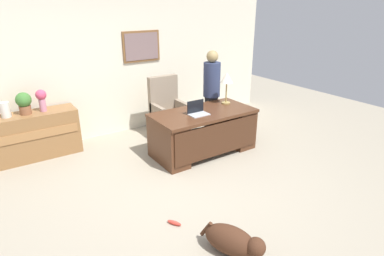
{
  "coord_description": "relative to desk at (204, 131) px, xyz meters",
  "views": [
    {
      "loc": [
        -2.26,
        -3.35,
        2.49
      ],
      "look_at": [
        0.17,
        0.3,
        0.75
      ],
      "focal_mm": 29.94,
      "sensor_mm": 36.0,
      "label": 1
    }
  ],
  "objects": [
    {
      "name": "laptop",
      "position": [
        -0.16,
        -0.02,
        0.4
      ],
      "size": [
        0.32,
        0.22,
        0.22
      ],
      "color": "#B2B5BA",
      "rests_on": "desk"
    },
    {
      "name": "person_standing",
      "position": [
        0.59,
        0.59,
        0.45
      ],
      "size": [
        0.32,
        0.32,
        1.66
      ],
      "color": "#262323",
      "rests_on": "ground_plane"
    },
    {
      "name": "desk",
      "position": [
        0.0,
        0.0,
        0.0
      ],
      "size": [
        1.76,
        0.88,
        0.75
      ],
      "color": "#4C2B19",
      "rests_on": "ground_plane"
    },
    {
      "name": "armchair",
      "position": [
        -0.14,
        1.03,
        0.1
      ],
      "size": [
        0.6,
        0.59,
        1.17
      ],
      "color": "gray",
      "rests_on": "ground_plane"
    },
    {
      "name": "desk_lamp",
      "position": [
        0.61,
        0.18,
        0.78
      ],
      "size": [
        0.22,
        0.22,
        0.57
      ],
      "color": "#9E8447",
      "rests_on": "desk"
    },
    {
      "name": "dog_lying",
      "position": [
        -1.17,
        -2.15,
        -0.25
      ],
      "size": [
        0.51,
        0.7,
        0.3
      ],
      "color": "#472819",
      "rests_on": "ground_plane"
    },
    {
      "name": "vase_empty",
      "position": [
        -2.81,
        1.45,
        0.5
      ],
      "size": [
        0.14,
        0.14,
        0.24
      ],
      "primitive_type": "cylinder",
      "color": "silver",
      "rests_on": "credenza"
    },
    {
      "name": "credenza",
      "position": [
        -2.54,
        1.45,
        -0.01
      ],
      "size": [
        1.56,
        0.5,
        0.78
      ],
      "color": "olive",
      "rests_on": "ground_plane"
    },
    {
      "name": "ground_plane",
      "position": [
        -0.76,
        -0.8,
        -0.41
      ],
      "size": [
        12.0,
        12.0,
        0.0
      ],
      "primitive_type": "plane",
      "color": "#9E937F"
    },
    {
      "name": "dog_toy_bone",
      "position": [
        -1.45,
        -1.42,
        -0.38
      ],
      "size": [
        0.14,
        0.18,
        0.05
      ],
      "primitive_type": "ellipsoid",
      "rotation": [
        0.0,
        0.0,
        5.24
      ],
      "color": "#E53F33",
      "rests_on": "ground_plane"
    },
    {
      "name": "back_wall",
      "position": [
        -0.75,
        1.8,
        0.95
      ],
      "size": [
        7.0,
        0.16,
        2.7
      ],
      "color": "beige",
      "rests_on": "ground_plane"
    },
    {
      "name": "vase_with_flowers",
      "position": [
        -2.26,
        1.45,
        0.6
      ],
      "size": [
        0.17,
        0.17,
        0.37
      ],
      "color": "#C97F9A",
      "rests_on": "credenza"
    },
    {
      "name": "potted_plant",
      "position": [
        -2.53,
        1.45,
        0.57
      ],
      "size": [
        0.24,
        0.24,
        0.36
      ],
      "color": "brown",
      "rests_on": "credenza"
    }
  ]
}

